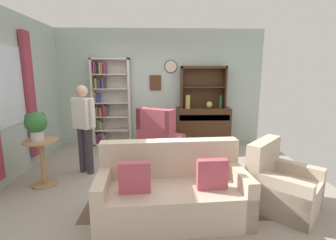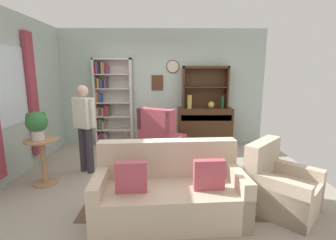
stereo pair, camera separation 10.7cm
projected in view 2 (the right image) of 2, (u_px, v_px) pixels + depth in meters
name	position (u px, v px, depth m)	size (l,w,h in m)	color
ground_plane	(162.00, 176.00, 4.29)	(5.40, 4.60, 0.02)	#9E9384
wall_back	(163.00, 87.00, 6.11)	(5.00, 0.09, 2.80)	#ADC1B7
wall_left	(7.00, 96.00, 4.00)	(0.16, 4.20, 2.80)	#ADC1B7
area_rug	(175.00, 183.00, 4.00)	(2.52, 2.15, 0.01)	brown
bookshelf	(111.00, 102.00, 5.98)	(0.90, 0.30, 2.10)	silver
sideboard	(205.00, 125.00, 6.03)	(1.30, 0.45, 0.92)	#422816
sideboard_hutch	(205.00, 81.00, 5.93)	(1.10, 0.26, 1.00)	#422816
vase_tall	(190.00, 102.00, 5.84)	(0.11, 0.11, 0.32)	tan
vase_round	(211.00, 105.00, 5.87)	(0.15, 0.15, 0.17)	tan
bottle_wine	(222.00, 102.00, 5.84)	(0.07, 0.07, 0.31)	#194223
couch_floral	(169.00, 192.00, 3.05)	(1.85, 0.96, 0.90)	beige
armchair_floral	(280.00, 188.00, 3.20)	(1.08, 1.08, 0.88)	beige
wingback_chair	(161.00, 138.00, 5.24)	(1.08, 1.08, 1.05)	#B74C5B
plant_stand	(43.00, 157.00, 3.89)	(0.52, 0.52, 0.75)	#A87F56
potted_plant_large	(37.00, 124.00, 3.76)	(0.32, 0.32, 0.44)	beige
person_reading	(84.00, 123.00, 4.29)	(0.49, 0.34, 1.56)	#38333D
coffee_table	(170.00, 162.00, 3.94)	(0.80, 0.50, 0.42)	#422816
book_stack	(172.00, 158.00, 3.86)	(0.21, 0.15, 0.05)	gray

